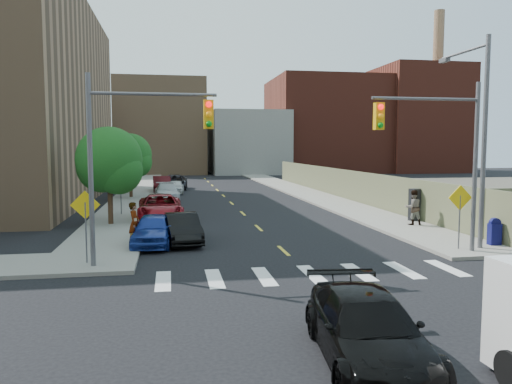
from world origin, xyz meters
name	(u,v)px	position (x,y,z in m)	size (l,w,h in m)	color
ground	(351,312)	(0.00, 0.00, 0.00)	(160.00, 160.00, 0.00)	black
sidewalk_nw	(141,188)	(-7.75, 41.50, 0.07)	(3.50, 73.00, 0.15)	gray
sidewalk_ne	(284,186)	(7.75, 41.50, 0.07)	(3.50, 73.00, 0.15)	gray
fence_north	(341,184)	(9.60, 28.00, 1.25)	(0.12, 44.00, 2.50)	#6F704E
bg_bldg_west	(57,136)	(-22.00, 70.00, 6.00)	(14.00, 18.00, 12.00)	#592319
bg_bldg_midwest	(161,128)	(-6.00, 72.00, 7.50)	(14.00, 16.00, 15.00)	#8C6B4C
bg_bldg_center	(247,143)	(8.00, 70.00, 5.00)	(12.00, 16.00, 10.00)	gray
bg_bldg_east	(324,126)	(22.00, 72.00, 8.00)	(18.00, 18.00, 16.00)	#592319
bg_bldg_fareast	(415,120)	(38.00, 70.00, 9.00)	(14.00, 16.00, 18.00)	#592319
smokestack	(437,92)	(42.00, 70.00, 14.00)	(1.80, 1.80, 28.00)	#8C6B4C
signal_nw	(134,144)	(-5.98, 6.00, 4.53)	(4.59, 0.30, 7.00)	#59595E
signal_ne	(442,144)	(5.98, 6.00, 4.53)	(4.59, 0.30, 7.00)	#59595E
streetlight_ne	(479,128)	(8.20, 6.90, 5.22)	(0.25, 3.70, 9.00)	#59595E
warn_sign_nw	(85,213)	(-7.80, 6.50, 1.99)	(1.06, 0.06, 2.83)	#59595E
warn_sign_ne	(460,205)	(7.20, 6.50, 1.99)	(1.06, 0.06, 2.83)	#59595E
warn_sign_midwest	(121,185)	(-7.80, 20.00, 1.99)	(1.06, 0.06, 2.83)	#59595E
tree_west_near	(109,164)	(-8.00, 16.05, 3.48)	(3.66, 3.64, 5.52)	#332114
tree_west_far	(130,158)	(-8.00, 31.05, 3.48)	(3.66, 3.64, 5.52)	#332114
parked_car_blue	(153,230)	(-5.50, 10.14, 0.71)	(1.68, 4.18, 1.42)	navy
parked_car_black	(182,228)	(-4.20, 10.54, 0.68)	(1.43, 4.11, 1.35)	black
parked_car_red	(160,208)	(-5.32, 17.69, 0.78)	(2.60, 5.64, 1.57)	maroon
parked_car_silver	(167,192)	(-4.98, 29.12, 0.70)	(1.97, 4.84, 1.41)	#A6A9AE
parked_car_white	(176,187)	(-4.20, 34.89, 0.64)	(1.50, 3.74, 1.27)	silver
parked_car_maroon	(162,184)	(-5.50, 36.21, 0.78)	(1.66, 4.76, 1.57)	#3C0C0F
parked_car_grey	(174,182)	(-4.27, 39.38, 0.76)	(2.52, 5.48, 1.52)	black
black_sedan	(367,329)	(-0.80, -3.05, 0.71)	(1.99, 4.90, 1.42)	black
mailbox	(494,232)	(9.20, 6.98, 0.72)	(0.51, 0.40, 1.18)	#0D0F4E
payphone	(414,205)	(9.20, 14.24, 1.07)	(0.55, 0.45, 1.85)	black
pedestrian_west	(134,223)	(-6.30, 9.84, 1.08)	(0.68, 0.44, 1.85)	gray
pedestrian_east	(413,207)	(8.36, 12.76, 1.10)	(0.93, 0.72, 1.91)	gray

